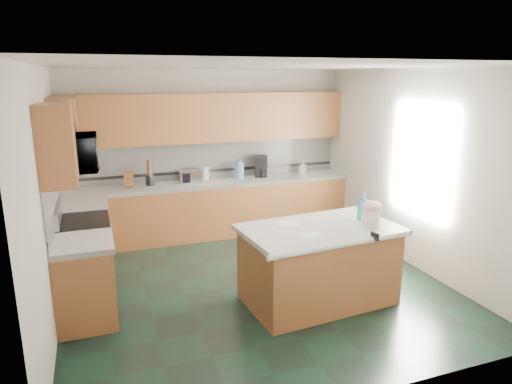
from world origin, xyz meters
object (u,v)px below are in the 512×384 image
island_base (319,267)px  island_top (320,229)px  treat_jar (371,218)px  soap_bottle_island (363,206)px  toaster_oven (190,176)px  knife_block (129,179)px  coffee_maker (261,166)px

island_base → island_top: size_ratio=0.94×
treat_jar → soap_bottle_island: bearing=69.1°
treat_jar → soap_bottle_island: 0.29m
toaster_oven → knife_block: bearing=-176.5°
knife_block → toaster_oven: (0.96, 0.00, -0.03)m
soap_bottle_island → knife_block: size_ratio=1.36×
treat_jar → soap_bottle_island: size_ratio=0.61×
island_base → coffee_maker: coffee_maker is taller
soap_bottle_island → coffee_maker: size_ratio=0.96×
toaster_oven → island_top: bearing=-67.8°
island_top → coffee_maker: (0.31, 2.76, 0.21)m
soap_bottle_island → toaster_oven: size_ratio=1.01×
coffee_maker → toaster_oven: bearing=-159.1°
soap_bottle_island → coffee_maker: 2.70m
soap_bottle_island → treat_jar: bearing=-107.1°
island_top → toaster_oven: toaster_oven is taller
toaster_oven → coffee_maker: size_ratio=0.96×
island_top → coffee_maker: size_ratio=4.97×
island_base → soap_bottle_island: size_ratio=4.87×
coffee_maker → island_top: bearing=-76.8°
island_base → toaster_oven: (-0.92, 2.73, 0.59)m
toaster_oven → coffee_maker: 1.23m
island_top → soap_bottle_island: soap_bottle_island is taller
treat_jar → coffee_maker: 2.97m
island_top → toaster_oven: bearing=103.8°
treat_jar → knife_block: bearing=121.8°
island_top → treat_jar: size_ratio=8.41×
island_top → toaster_oven: (-0.92, 2.73, 0.13)m
knife_block → toaster_oven: bearing=9.6°
island_base → island_top: bearing=-4.9°
coffee_maker → island_base: bearing=-76.8°
island_base → soap_bottle_island: soap_bottle_island is taller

